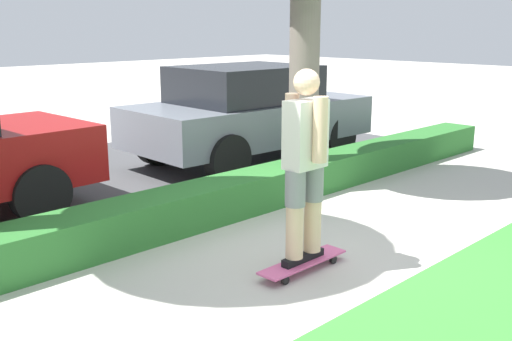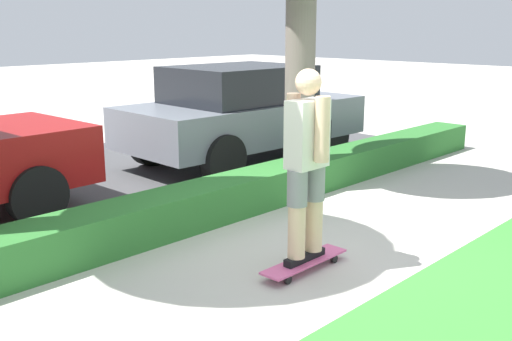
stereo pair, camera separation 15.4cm
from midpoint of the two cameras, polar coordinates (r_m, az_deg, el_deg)
name	(u,v)px [view 1 (the left image)]	position (r m, az deg, el deg)	size (l,w,h in m)	color
ground_plane	(305,259)	(6.08, 5.41, -8.35)	(60.00, 60.00, 0.00)	#BCB7AD
street_asphalt	(91,182)	(9.21, -14.99, -1.06)	(12.62, 5.00, 0.01)	#474749
hedge_row	(202,204)	(7.08, -4.51, -3.19)	(12.62, 0.60, 0.45)	#2D702D
skateboard	(303,263)	(5.77, 5.27, -8.73)	(1.02, 0.24, 0.10)	#DB5B93
skater_person	(305,162)	(5.47, 5.49, 0.83)	(0.52, 0.47, 1.80)	black
parked_car_middle	(249,112)	(10.14, -0.27, 5.61)	(4.27, 2.06, 1.62)	slate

